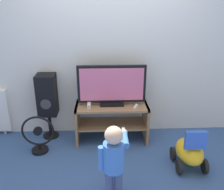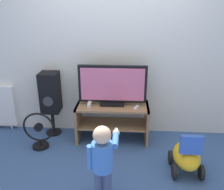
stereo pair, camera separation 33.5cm
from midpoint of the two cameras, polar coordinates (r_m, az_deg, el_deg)
name	(u,v)px [view 1 (the left image)]	position (r m, az deg, el deg)	size (l,w,h in m)	color
ground_plane	(112,147)	(3.65, -2.59, -11.86)	(16.00, 16.00, 0.00)	#38568C
wall_back	(111,49)	(3.65, -2.94, 10.33)	(10.00, 0.06, 2.60)	silver
tv_stand	(112,117)	(3.67, -2.69, -5.14)	(1.04, 0.45, 0.56)	#93704C
television	(112,86)	(3.50, -2.82, 2.08)	(0.96, 0.20, 0.58)	black
game_console	(89,104)	(3.57, -7.94, -2.14)	(0.05, 0.19, 0.05)	white
remote_primary	(136,106)	(3.52, 2.79, -2.61)	(0.08, 0.13, 0.03)	white
child	(114,157)	(2.60, -3.38, -14.02)	(0.32, 0.48, 0.85)	#3F4C72
speaker_tower	(47,97)	(3.78, -17.08, -0.39)	(0.27, 0.28, 0.99)	black
floor_fan	(38,136)	(3.62, -19.08, -8.93)	(0.44, 0.23, 0.54)	black
ride_on_toy	(190,151)	(3.26, 14.48, -12.48)	(0.36, 0.50, 0.58)	gold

